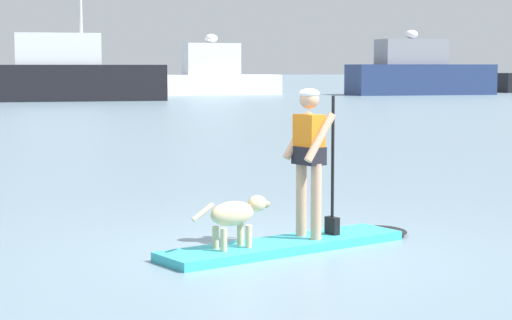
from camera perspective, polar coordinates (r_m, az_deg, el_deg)
The scene contains 7 objects.
ground_plane at distance 10.16m, azimuth 1.74°, elevation -5.60°, with size 400.00×400.00×0.00m, color slate.
paddleboard at distance 10.29m, azimuth 2.74°, elevation -5.18°, with size 3.30×1.63×0.10m.
person_paddler at distance 10.23m, azimuth 3.37°, elevation 0.53°, with size 0.67×0.58×1.67m.
dog at distance 9.70m, azimuth -1.25°, elevation -3.40°, with size 0.96×0.40×0.54m.
moored_boat_starboard at distance 54.76m, azimuth -11.52°, elevation 5.20°, with size 10.89×3.62×10.63m.
moored_boat_far_starboard at distance 64.95m, azimuth -2.44°, elevation 5.26°, with size 8.57×2.64×4.27m.
moored_boat_port at distance 66.31m, azimuth 10.04°, elevation 5.32°, with size 10.38×4.31×4.55m.
Camera 1 is at (-3.35, -9.38, 2.02)m, focal length 64.41 mm.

